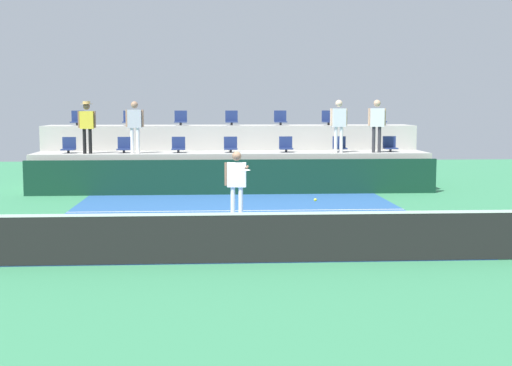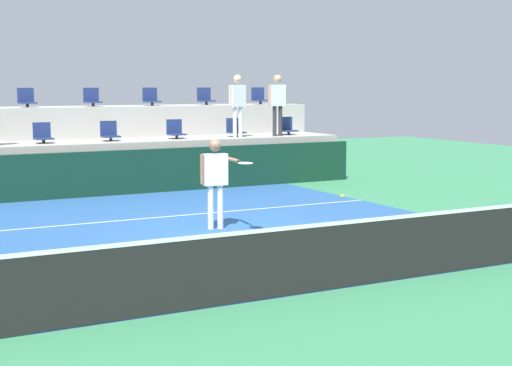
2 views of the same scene
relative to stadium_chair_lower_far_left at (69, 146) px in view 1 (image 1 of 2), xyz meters
name	(u,v)px [view 1 (image 1 of 2)]	position (x,y,z in m)	size (l,w,h in m)	color
ground_plane	(241,226)	(5.34, -7.23, -1.46)	(40.00, 40.00, 0.00)	#388456
court_inner_paint	(240,219)	(5.34, -6.23, -1.46)	(9.00, 10.00, 0.01)	#285693
court_service_line	(238,211)	(5.34, -4.83, -1.46)	(9.00, 0.06, 0.00)	white
tennis_net	(251,236)	(5.34, -11.23, -0.97)	(10.48, 0.08, 1.07)	black
sponsor_backboard	(233,177)	(5.34, -1.23, -0.91)	(13.00, 0.16, 1.10)	#0F3323
seating_tier_lower	(232,171)	(5.34, 0.07, -0.84)	(13.00, 1.80, 1.25)	#ADAAA3
seating_tier_upper	(231,155)	(5.34, 1.87, -0.41)	(13.00, 1.80, 2.10)	#ADAAA3
stadium_chair_lower_far_left	(69,146)	(0.00, 0.00, 0.00)	(0.44, 0.40, 0.52)	#2D2D33
stadium_chair_lower_left	(124,146)	(1.79, 0.00, 0.00)	(0.44, 0.40, 0.52)	#2D2D33
stadium_chair_lower_mid_left	(178,146)	(3.57, 0.00, 0.00)	(0.44, 0.40, 0.52)	#2D2D33
stadium_chair_lower_center	(231,146)	(5.29, 0.00, 0.00)	(0.44, 0.40, 0.52)	#2D2D33
stadium_chair_lower_mid_right	(286,146)	(7.13, 0.00, 0.00)	(0.44, 0.40, 0.52)	#2D2D33
stadium_chair_lower_right	(340,146)	(8.94, 0.00, 0.00)	(0.44, 0.40, 0.52)	#2D2D33
stadium_chair_lower_far_right	(390,145)	(10.65, 0.00, 0.00)	(0.44, 0.40, 0.52)	#2D2D33
stadium_chair_upper_far_left	(78,119)	(-0.03, 1.80, 0.85)	(0.44, 0.40, 0.52)	#2D2D33
stadium_chair_upper_left	(129,119)	(1.78, 1.80, 0.85)	(0.44, 0.40, 0.52)	#2D2D33
stadium_chair_upper_mid_left	(181,119)	(3.58, 1.80, 0.85)	(0.44, 0.40, 0.52)	#2D2D33
stadium_chair_upper_center	(232,119)	(5.38, 1.80, 0.85)	(0.44, 0.40, 0.52)	#2D2D33
stadium_chair_upper_mid_right	(280,119)	(7.12, 1.80, 0.85)	(0.44, 0.40, 0.52)	#2D2D33
stadium_chair_upper_right	(328,119)	(8.84, 1.80, 0.85)	(0.44, 0.40, 0.52)	#2D2D33
stadium_chair_upper_far_right	(379,119)	(10.69, 1.80, 0.85)	(0.44, 0.40, 0.52)	#2D2D33
tennis_player	(237,179)	(5.26, -6.55, -0.43)	(0.60, 1.23, 1.69)	white
spectator_with_hat	(87,122)	(0.67, -0.38, 0.81)	(0.57, 0.39, 1.69)	black
spectator_in_grey	(135,122)	(2.19, -0.38, 0.80)	(0.59, 0.24, 1.68)	white
spectator_leaning_on_rail	(339,121)	(8.83, -0.38, 0.83)	(0.60, 0.27, 1.73)	white
spectator_in_white	(377,121)	(10.10, -0.38, 0.84)	(0.60, 0.24, 1.73)	#2D2D33
tennis_ball	(315,200)	(6.91, -8.29, -0.73)	(0.07, 0.07, 0.07)	#CCE033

